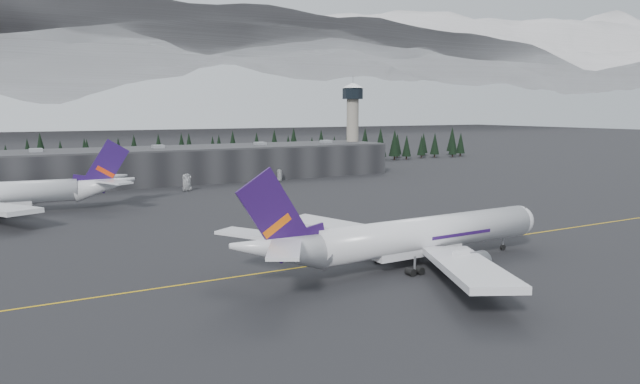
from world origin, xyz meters
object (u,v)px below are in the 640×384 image
control_tower (353,117)px  jet_parked (4,194)px  terminal (186,164)px  gse_vehicle_b (280,179)px  jet_main (404,238)px  gse_vehicle_a (187,189)px

control_tower → jet_parked: size_ratio=0.59×
terminal → gse_vehicle_b: size_ratio=36.74×
jet_main → gse_vehicle_a: bearing=91.9°
control_tower → gse_vehicle_b: 53.73m
control_tower → jet_main: size_ratio=0.61×
gse_vehicle_a → gse_vehicle_b: bearing=11.1°
gse_vehicle_a → gse_vehicle_b: gse_vehicle_a is taller
jet_main → jet_parked: 106.41m
terminal → control_tower: bearing=2.3°
terminal → jet_main: 135.31m
gse_vehicle_b → control_tower: bearing=86.1°
jet_main → control_tower: bearing=59.6°
jet_main → gse_vehicle_a: 108.28m
gse_vehicle_a → jet_main: bearing=-89.9°
control_tower → gse_vehicle_a: bearing=-159.8°
gse_vehicle_b → terminal: bearing=-147.9°
control_tower → gse_vehicle_a: size_ratio=6.58×
jet_parked → gse_vehicle_b: bearing=-156.4°
control_tower → jet_main: control_tower is taller
jet_main → jet_parked: (-59.16, 88.45, 0.12)m
jet_main → jet_parked: size_ratio=0.98×
control_tower → terminal: bearing=-177.7°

